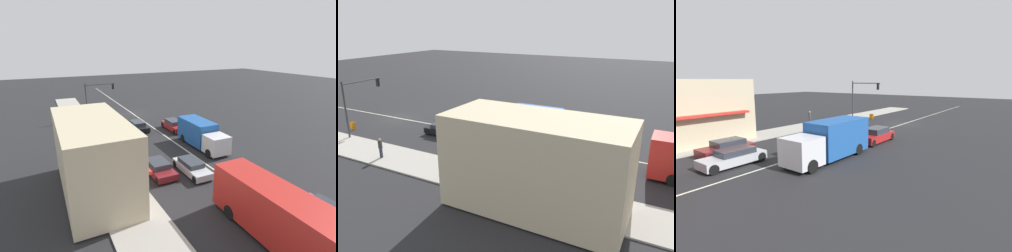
{
  "view_description": "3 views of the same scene",
  "coord_description": "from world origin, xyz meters",
  "views": [
    {
      "loc": [
        13.69,
        41.79,
        11.15
      ],
      "look_at": [
        -0.56,
        12.86,
        1.18
      ],
      "focal_mm": 28.0,
      "sensor_mm": 36.0,
      "label": 1
    },
    {
      "loc": [
        27.25,
        29.59,
        11.16
      ],
      "look_at": [
        -0.52,
        14.65,
        1.05
      ],
      "focal_mm": 35.0,
      "sensor_mm": 36.0,
      "label": 2
    },
    {
      "loc": [
        -14.46,
        32.79,
        5.89
      ],
      "look_at": [
        0.96,
        12.16,
        1.33
      ],
      "focal_mm": 28.0,
      "sensor_mm": 36.0,
      "label": 3
    }
  ],
  "objects": [
    {
      "name": "suv_black",
      "position": [
        2.2,
        9.11,
        0.57
      ],
      "size": [
        1.88,
        4.37,
        1.15
      ],
      "color": "black",
      "rests_on": "ground"
    },
    {
      "name": "lane_marking_center",
      "position": [
        0.0,
        0.0,
        0.0
      ],
      "size": [
        0.16,
        60.0,
        0.01
      ],
      "primitive_type": "cube",
      "color": "beige",
      "rests_on": "ground"
    },
    {
      "name": "sedan_silver",
      "position": [
        2.2,
        23.35,
        0.59
      ],
      "size": [
        1.76,
        4.42,
        1.19
      ],
      "color": "#B7BABF",
      "rests_on": "ground"
    },
    {
      "name": "traffic_signal_main",
      "position": [
        6.12,
        1.23,
        3.9
      ],
      "size": [
        4.59,
        0.34,
        5.6
      ],
      "color": "#333338",
      "rests_on": "sidewalk_right"
    },
    {
      "name": "sedan_maroon",
      "position": [
        5.0,
        22.25,
        0.59
      ],
      "size": [
        1.91,
        4.1,
        1.22
      ],
      "color": "maroon",
      "rests_on": "ground"
    },
    {
      "name": "hatchback_red",
      "position": [
        -2.2,
        11.34,
        0.66
      ],
      "size": [
        1.87,
        4.47,
        1.37
      ],
      "color": "#AD1E1E",
      "rests_on": "ground"
    },
    {
      "name": "sidewalk_right",
      "position": [
        9.0,
        18.5,
        0.06
      ],
      "size": [
        4.0,
        73.0,
        0.12
      ],
      "primitive_type": "cube",
      "color": "#A8A399",
      "rests_on": "ground"
    },
    {
      "name": "delivery_truck",
      "position": [
        -2.2,
        18.09,
        1.47
      ],
      "size": [
        2.44,
        7.5,
        2.87
      ],
      "color": "silver",
      "rests_on": "ground"
    },
    {
      "name": "warning_aframe_sign",
      "position": [
        5.51,
        -0.83,
        0.43
      ],
      "size": [
        0.45,
        0.53,
        0.84
      ],
      "color": "orange",
      "rests_on": "ground"
    },
    {
      "name": "pedestrian",
      "position": [
        9.65,
        8.09,
        1.02
      ],
      "size": [
        0.34,
        0.34,
        1.71
      ],
      "color": "#282D42",
      "rests_on": "sidewalk_right"
    },
    {
      "name": "ground_plane",
      "position": [
        0.0,
        18.0,
        0.0
      ],
      "size": [
        160.0,
        160.0,
        0.0
      ],
      "primitive_type": "plane",
      "color": "#232326"
    },
    {
      "name": "building_corner_store",
      "position": [
        10.66,
        22.68,
        3.04
      ],
      "size": [
        5.49,
        10.87,
        5.83
      ],
      "color": "#C6B793",
      "rests_on": "sidewalk_right"
    }
  ]
}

